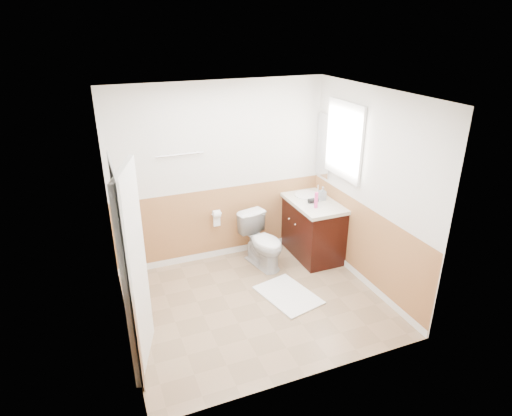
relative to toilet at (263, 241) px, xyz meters
name	(u,v)px	position (x,y,z in m)	size (l,w,h in m)	color
floor	(256,303)	(-0.43, -0.82, -0.37)	(3.00, 3.00, 0.00)	#8C7051
ceiling	(256,95)	(-0.43, -0.82, 2.13)	(3.00, 3.00, 0.00)	white
wall_back	(221,174)	(-0.43, 0.48, 0.88)	(3.00, 3.00, 0.00)	silver
wall_front	(313,266)	(-0.43, -2.12, 0.88)	(3.00, 3.00, 0.00)	silver
wall_left	(116,232)	(-1.93, -0.82, 0.88)	(3.00, 3.00, 0.00)	silver
wall_right	(369,191)	(1.07, -0.82, 0.88)	(3.00, 3.00, 0.00)	silver
wainscot_back	(223,224)	(-0.43, 0.47, 0.13)	(3.00, 3.00, 0.00)	#B17447
wainscot_front	(308,335)	(-0.43, -2.10, 0.13)	(3.00, 3.00, 0.00)	#B17447
wainscot_left	(126,295)	(-1.92, -0.82, 0.13)	(2.60, 2.60, 0.00)	#B17447
wainscot_right	(362,245)	(1.06, -0.82, 0.13)	(2.60, 2.60, 0.00)	#B17447
toilet	(263,241)	(0.00, 0.00, 0.00)	(0.41, 0.72, 0.73)	silver
bath_mat	(288,295)	(0.00, -0.83, -0.36)	(0.55, 0.80, 0.02)	white
vanity_cabinet	(310,228)	(0.78, 0.07, 0.03)	(0.55, 1.10, 0.80)	black
vanity_knob_left	(295,224)	(0.48, -0.03, 0.18)	(0.03, 0.03, 0.03)	#BDBCC3
vanity_knob_right	(289,219)	(0.48, 0.17, 0.18)	(0.03, 0.03, 0.03)	silver
countertop	(311,201)	(0.77, 0.07, 0.46)	(0.60, 1.15, 0.05)	silver
sink_basin	(307,195)	(0.78, 0.22, 0.49)	(0.36, 0.36, 0.02)	white
faucet	(318,189)	(0.96, 0.22, 0.55)	(0.02, 0.02, 0.14)	silver
lotion_bottle	(316,200)	(0.68, -0.22, 0.59)	(0.05, 0.05, 0.22)	#E33A89
soap_dispenser	(322,193)	(0.90, 0.00, 0.58)	(0.09, 0.09, 0.20)	gray
hair_dryer_body	(313,200)	(0.73, -0.05, 0.52)	(0.07, 0.07, 0.14)	black
hair_dryer_handle	(309,201)	(0.70, 0.00, 0.49)	(0.03, 0.03, 0.07)	black
mirror_panel	(324,146)	(1.05, 0.28, 1.18)	(0.02, 0.35, 0.90)	silver
window_frame	(344,140)	(1.04, -0.23, 1.38)	(0.04, 0.80, 1.00)	white
window_glass	(345,140)	(1.06, -0.23, 1.38)	(0.01, 0.70, 0.90)	white
door	(135,272)	(-1.83, -1.27, 0.65)	(0.05, 0.80, 2.04)	white
door_frame	(127,273)	(-1.91, -1.27, 0.66)	(0.02, 0.92, 2.10)	white
door_knob	(138,261)	(-1.77, -0.94, 0.58)	(0.06, 0.06, 0.06)	silver
towel_bar	(180,155)	(-0.98, 0.43, 1.23)	(0.02, 0.02, 0.62)	silver
tp_holder_bar	(217,214)	(-0.53, 0.41, 0.33)	(0.02, 0.02, 0.14)	silver
tp_roll	(217,214)	(-0.53, 0.41, 0.33)	(0.11, 0.11, 0.10)	white
tp_sheet	(217,221)	(-0.53, 0.41, 0.22)	(0.10, 0.01, 0.16)	white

